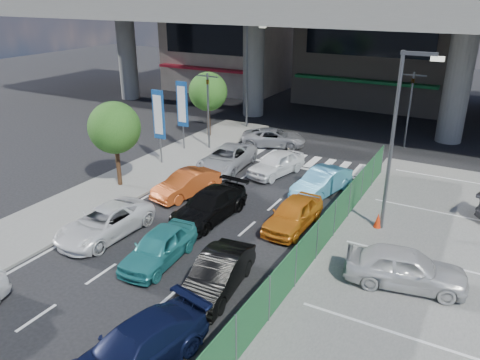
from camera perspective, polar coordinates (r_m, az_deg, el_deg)
The scene contains 28 objects.
ground at distance 20.21m, azimuth -7.27°, elevation -8.39°, with size 120.00×120.00×0.00m, color black.
parking_lot at distance 18.85m, azimuth 26.03°, elevation -13.11°, with size 12.00×28.00×0.06m, color #60605D.
sidewalk_left at distance 27.04m, azimuth -14.37°, elevation -0.63°, with size 4.00×30.00×0.12m, color #60605D.
fence_run at distance 18.32m, azimuth 8.22°, elevation -8.66°, with size 0.16×22.00×1.80m, color #1C522A, non-canonical shape.
expressway at distance 37.42m, azimuth 13.34°, elevation 19.38°, with size 64.00×14.00×10.75m.
building_west at distance 53.11m, azimuth -1.15°, elevation 18.13°, with size 12.00×10.90×13.00m.
building_center at distance 48.09m, azimuth 17.12°, elevation 17.99°, with size 14.00×10.90×15.00m.
traffic_light_left at distance 31.46m, azimuth -3.95°, elevation 10.59°, with size 1.60×1.24×5.20m.
traffic_light_right at distance 33.84m, azimuth 20.19°, elevation 10.13°, with size 1.60×1.24×5.20m.
street_lamp_right at distance 20.87m, azimuth 18.69°, elevation 5.86°, with size 1.65×0.22×8.00m.
street_lamp_left at distance 36.48m, azimuth 1.09°, elevation 13.57°, with size 1.65×0.22×8.00m.
signboard_near at distance 29.07m, azimuth -9.89°, elevation 7.59°, with size 0.80×0.14×4.70m.
signboard_far at distance 31.62m, azimuth -7.06°, elevation 8.92°, with size 0.80×0.14×4.70m.
tree_near at distance 25.98m, azimuth -15.06°, elevation 6.15°, with size 2.80×2.80×4.80m.
tree_far at distance 34.48m, azimuth -3.92°, elevation 10.68°, with size 2.80×2.80×4.80m.
minivan_navy_back at distance 14.51m, azimuth -12.68°, elevation -19.50°, with size 1.93×4.76×1.38m, color black.
sedan_white_mid_left at distance 21.63m, azimuth -16.17°, elevation -5.00°, with size 2.19×4.74×1.32m, color white.
taxi_teal_mid at distance 19.16m, azimuth -9.86°, elevation -8.02°, with size 1.62×4.02×1.37m, color teal.
hatch_black_mid_right at distance 17.23m, azimuth -2.77°, elevation -11.41°, with size 1.46×4.19×1.38m, color black.
taxi_orange_left at distance 24.99m, azimuth -6.55°, elevation -0.48°, with size 1.39×4.00×1.32m, color #CE501D.
sedan_black_mid at distance 22.36m, azimuth -3.77°, elevation -3.10°, with size 1.93×4.76×1.38m, color black.
taxi_orange_right at distance 21.63m, azimuth 6.51°, elevation -4.12°, with size 1.63×4.05×1.38m, color orange.
wagon_silver_front_left at distance 28.54m, azimuth -1.65°, elevation 2.65°, with size 2.29×4.97×1.38m, color #A7A9AE.
sedan_white_front_mid at distance 27.78m, azimuth 4.44°, elevation 2.04°, with size 1.63×4.05×1.38m, color white.
kei_truck_front_right at distance 25.38m, azimuth 9.93°, elevation -0.24°, with size 1.45×4.15×1.37m, color #4EA0CD.
crossing_wagon_silver at distance 32.97m, azimuth 4.14°, elevation 5.17°, with size 2.05×4.44×1.23m, color gray.
parked_sedan_white at distance 18.40m, azimuth 19.51°, elevation -10.04°, with size 1.75×4.35×1.48m, color silver.
traffic_cone at distance 22.44m, azimuth 16.46°, elevation -4.73°, with size 0.36×0.36×0.70m, color red.
Camera 1 is at (10.59, -13.86, 10.21)m, focal length 35.00 mm.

